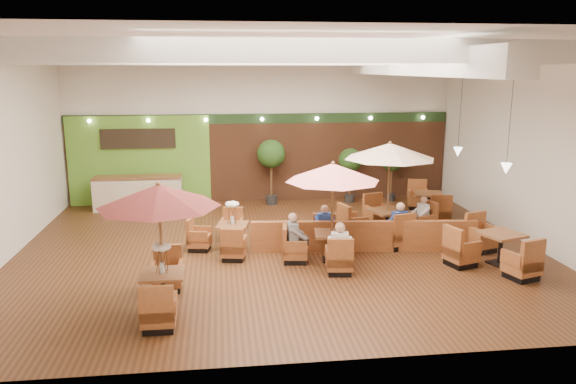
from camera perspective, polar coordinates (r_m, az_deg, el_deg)
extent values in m
plane|color=#381E0F|center=(15.34, -0.89, -5.91)|extent=(14.00, 14.00, 0.00)
cube|color=silver|center=(20.64, -2.71, 6.65)|extent=(14.00, 0.04, 5.50)
cube|color=silver|center=(8.87, 3.21, -1.15)|extent=(14.00, 0.04, 5.50)
cube|color=silver|center=(16.94, 23.41, 4.37)|extent=(0.04, 12.00, 5.50)
cube|color=white|center=(14.58, -0.96, 15.07)|extent=(14.00, 12.00, 0.04)
cube|color=brown|center=(20.73, -2.66, 3.47)|extent=(13.90, 0.10, 3.20)
cube|color=#1E3819|center=(20.55, -2.70, 7.46)|extent=(13.90, 0.12, 0.35)
cube|color=#5F9C2D|center=(20.81, -14.84, 3.10)|extent=(5.00, 0.08, 3.20)
cube|color=black|center=(20.62, -14.99, 5.26)|extent=(2.60, 0.08, 0.70)
cube|color=white|center=(15.33, 12.49, 12.60)|extent=(0.60, 11.00, 0.60)
cube|color=white|center=(10.60, 1.40, 14.16)|extent=(13.60, 0.12, 0.45)
cube|color=white|center=(13.27, -0.35, 13.82)|extent=(13.60, 0.12, 0.45)
cube|color=white|center=(15.86, -1.47, 13.59)|extent=(13.60, 0.12, 0.45)
cube|color=white|center=(18.55, -2.30, 13.42)|extent=(13.60, 0.12, 0.45)
cylinder|color=black|center=(15.38, 21.75, 8.10)|extent=(0.01, 0.01, 3.20)
cone|color=white|center=(15.56, 21.28, 2.23)|extent=(0.28, 0.28, 0.28)
cylinder|color=black|center=(18.07, 17.19, 8.95)|extent=(0.01, 0.01, 3.20)
cone|color=white|center=(18.22, 16.87, 3.92)|extent=(0.28, 0.28, 0.28)
sphere|color=#FFEAC6|center=(20.74, -19.54, 6.81)|extent=(0.14, 0.14, 0.14)
sphere|color=#FFEAC6|center=(20.41, -14.01, 7.07)|extent=(0.14, 0.14, 0.14)
sphere|color=#FFEAC6|center=(20.26, -8.35, 7.27)|extent=(0.14, 0.14, 0.14)
sphere|color=#FFEAC6|center=(20.32, -2.65, 7.40)|extent=(0.14, 0.14, 0.14)
sphere|color=#FFEAC6|center=(20.57, 2.96, 7.46)|extent=(0.14, 0.14, 0.14)
sphere|color=#FFEAC6|center=(21.00, 8.39, 7.45)|extent=(0.14, 0.14, 0.14)
sphere|color=#FFEAC6|center=(21.62, 13.55, 7.38)|extent=(0.14, 0.14, 0.14)
cube|color=beige|center=(20.25, -14.96, -0.19)|extent=(3.00, 0.70, 1.10)
cube|color=brown|center=(20.13, -15.06, 1.48)|extent=(3.00, 0.75, 0.06)
cube|color=brown|center=(15.26, 7.75, -4.47)|extent=(6.07, 0.80, 0.84)
cube|color=brown|center=(11.82, -12.62, -8.14)|extent=(0.87, 0.87, 0.06)
cylinder|color=black|center=(11.95, -12.54, -9.75)|extent=(0.10, 0.10, 0.68)
cube|color=black|center=(12.08, -12.46, -11.33)|extent=(0.46, 0.46, 0.04)
cube|color=brown|center=(11.08, -12.99, -11.99)|extent=(0.63, 0.63, 0.33)
cube|color=brown|center=(10.72, -13.22, -11.07)|extent=(0.63, 0.10, 0.72)
cube|color=brown|center=(11.04, -14.61, -11.02)|extent=(0.08, 0.56, 0.29)
cube|color=brown|center=(10.97, -11.47, -11.00)|extent=(0.08, 0.56, 0.29)
cube|color=black|center=(11.18, -12.93, -13.09)|extent=(0.56, 0.56, 0.14)
cube|color=brown|center=(12.87, -12.13, -8.42)|extent=(0.63, 0.63, 0.33)
cube|color=brown|center=(13.02, -12.09, -6.74)|extent=(0.63, 0.10, 0.72)
cube|color=brown|center=(12.78, -10.83, -7.55)|extent=(0.08, 0.56, 0.29)
cube|color=brown|center=(12.83, -13.50, -7.58)|extent=(0.08, 0.56, 0.29)
cube|color=black|center=(12.96, -12.08, -9.40)|extent=(0.56, 0.56, 0.14)
cylinder|color=brown|center=(11.64, -12.75, -5.64)|extent=(0.06, 0.06, 2.56)
cone|color=#541B18|center=(11.35, -13.01, -0.35)|extent=(2.46, 2.46, 0.45)
sphere|color=brown|center=(11.30, -13.07, 0.78)|extent=(0.10, 0.10, 0.10)
cylinder|color=silver|center=(11.77, -12.66, -7.50)|extent=(0.10, 0.10, 0.22)
cube|color=brown|center=(14.36, 4.46, -4.25)|extent=(0.94, 0.94, 0.06)
cylinder|color=black|center=(14.46, 4.44, -5.57)|extent=(0.10, 0.10, 0.66)
cube|color=black|center=(14.57, 4.41, -6.87)|extent=(0.50, 0.50, 0.04)
cube|color=brown|center=(13.61, 5.22, -7.06)|extent=(0.68, 0.68, 0.32)
cube|color=brown|center=(13.28, 5.61, -6.21)|extent=(0.62, 0.17, 0.70)
cube|color=brown|center=(13.52, 4.01, -6.28)|extent=(0.14, 0.55, 0.28)
cube|color=brown|center=(13.58, 6.46, -6.26)|extent=(0.14, 0.55, 0.28)
cube|color=black|center=(13.69, 5.20, -7.97)|extent=(0.61, 0.61, 0.14)
cube|color=brown|center=(15.37, 3.74, -4.74)|extent=(0.68, 0.68, 0.32)
cube|color=brown|center=(15.52, 3.47, -3.41)|extent=(0.62, 0.17, 0.70)
cube|color=brown|center=(15.33, 4.83, -4.02)|extent=(0.14, 0.55, 0.28)
cube|color=brown|center=(15.29, 2.67, -4.03)|extent=(0.14, 0.55, 0.28)
cube|color=black|center=(15.44, 3.72, -5.55)|extent=(0.61, 0.61, 0.14)
cube|color=brown|center=(14.33, 0.71, -5.99)|extent=(0.68, 0.68, 0.32)
cube|color=brown|center=(14.31, 1.72, -4.78)|extent=(0.17, 0.62, 0.70)
cube|color=brown|center=(14.55, 0.69, -4.89)|extent=(0.55, 0.14, 0.28)
cube|color=brown|center=(14.00, 0.73, -5.59)|extent=(0.55, 0.14, 0.28)
cube|color=black|center=(14.41, 0.70, -6.86)|extent=(0.61, 0.61, 0.14)
cylinder|color=brown|center=(14.22, 4.50, -2.21)|extent=(0.06, 0.06, 2.49)
cone|color=#E97370|center=(13.99, 4.57, 2.01)|extent=(2.39, 2.39, 0.45)
sphere|color=brown|center=(13.95, 4.59, 2.94)|extent=(0.10, 0.10, 0.10)
cube|color=brown|center=(16.53, 10.08, -1.92)|extent=(1.15, 1.15, 0.07)
cylinder|color=black|center=(16.63, 10.03, -3.19)|extent=(0.11, 0.11, 0.72)
cube|color=black|center=(16.74, 9.98, -4.45)|extent=(0.61, 0.61, 0.04)
cube|color=brown|center=(15.70, 11.11, -4.46)|extent=(0.84, 0.84, 0.35)
cube|color=brown|center=(15.34, 11.18, -3.60)|extent=(0.68, 0.30, 0.76)
cube|color=brown|center=(15.47, 10.18, -3.84)|extent=(0.26, 0.60, 0.31)
cube|color=brown|center=(15.82, 12.09, -3.56)|extent=(0.26, 0.60, 0.31)
cube|color=black|center=(15.78, 11.07, -5.33)|extent=(0.75, 0.75, 0.15)
cube|color=brown|center=(17.61, 9.04, -2.54)|extent=(0.84, 0.84, 0.35)
cube|color=brown|center=(17.80, 9.09, -1.29)|extent=(0.68, 0.30, 0.76)
cube|color=brown|center=(17.72, 9.93, -1.74)|extent=(0.26, 0.60, 0.31)
cube|color=brown|center=(17.39, 8.19, -1.96)|extent=(0.26, 0.60, 0.31)
cube|color=black|center=(17.67, 9.02, -3.32)|extent=(0.75, 0.75, 0.15)
cube|color=brown|center=(16.38, 6.55, -3.60)|extent=(0.84, 0.84, 0.35)
cube|color=brown|center=(16.28, 7.57, -2.53)|extent=(0.30, 0.68, 0.76)
cube|color=brown|center=(16.59, 6.02, -2.60)|extent=(0.60, 0.26, 0.31)
cube|color=brown|center=(16.06, 7.13, -3.13)|extent=(0.60, 0.26, 0.31)
cube|color=black|center=(16.45, 6.52, -4.44)|extent=(0.75, 0.75, 0.15)
cube|color=brown|center=(16.98, 13.37, -3.29)|extent=(0.84, 0.84, 0.35)
cube|color=brown|center=(16.88, 12.46, -2.19)|extent=(0.30, 0.68, 0.76)
cube|color=brown|center=(16.68, 14.06, -2.83)|extent=(0.60, 0.26, 0.31)
cube|color=brown|center=(17.16, 12.77, -2.33)|extent=(0.60, 0.26, 0.31)
cube|color=black|center=(17.05, 13.33, -4.10)|extent=(0.75, 0.75, 0.15)
cylinder|color=brown|center=(16.40, 10.15, 0.04)|extent=(0.06, 0.06, 2.72)
cone|color=#CDAB8F|center=(16.19, 10.31, 4.12)|extent=(2.61, 2.61, 0.45)
sphere|color=brown|center=(16.16, 10.34, 4.93)|extent=(0.10, 0.10, 0.10)
cube|color=brown|center=(15.30, -5.66, -3.35)|extent=(0.94, 0.94, 0.06)
cylinder|color=black|center=(15.40, -5.64, -4.54)|extent=(0.09, 0.09, 0.62)
cube|color=black|center=(15.50, -5.61, -5.71)|extent=(0.50, 0.50, 0.04)
cube|color=brown|center=(14.56, -5.54, -5.81)|extent=(0.68, 0.68, 0.30)
cube|color=brown|center=(14.25, -5.35, -5.03)|extent=(0.59, 0.20, 0.66)
cube|color=brown|center=(14.55, -6.63, -5.07)|extent=(0.17, 0.53, 0.26)
cube|color=brown|center=(14.46, -4.48, -5.13)|extent=(0.17, 0.53, 0.26)
cube|color=black|center=(14.63, -5.52, -6.62)|extent=(0.61, 0.61, 0.13)
cube|color=brown|center=(16.28, -5.72, -3.84)|extent=(0.68, 0.68, 0.30)
cube|color=brown|center=(16.43, -5.92, -2.66)|extent=(0.59, 0.20, 0.66)
cube|color=brown|center=(16.18, -4.77, -3.22)|extent=(0.17, 0.53, 0.26)
cube|color=brown|center=(16.27, -6.69, -3.18)|extent=(0.17, 0.53, 0.26)
cube|color=black|center=(16.34, -5.70, -4.57)|extent=(0.61, 0.61, 0.13)
cube|color=brown|center=(15.43, -8.98, -4.86)|extent=(0.68, 0.68, 0.30)
cube|color=brown|center=(15.38, -8.11, -3.78)|extent=(0.20, 0.59, 0.66)
cube|color=brown|center=(15.63, -8.79, -3.90)|extent=(0.53, 0.17, 0.26)
cube|color=brown|center=(15.12, -9.23, -4.48)|extent=(0.53, 0.17, 0.26)
cube|color=black|center=(15.49, -8.96, -5.63)|extent=(0.61, 0.61, 0.13)
cylinder|color=silver|center=(15.27, -5.68, -2.85)|extent=(0.10, 0.10, 0.22)
cube|color=brown|center=(15.02, 20.88, -4.03)|extent=(1.16, 1.16, 0.07)
cylinder|color=black|center=(15.13, 20.77, -5.41)|extent=(0.11, 0.11, 0.72)
cube|color=black|center=(15.25, 20.66, -6.78)|extent=(0.61, 0.61, 0.04)
cube|color=brown|center=(14.30, 22.66, -6.92)|extent=(0.85, 0.85, 0.35)
cube|color=brown|center=(13.94, 23.00, -6.03)|extent=(0.68, 0.31, 0.76)
cube|color=brown|center=(14.01, 21.84, -6.31)|extent=(0.26, 0.60, 0.30)
cube|color=brown|center=(14.46, 23.59, -5.89)|extent=(0.26, 0.60, 0.30)
cube|color=black|center=(14.38, 22.57, -7.86)|extent=(0.75, 0.75, 0.15)
cube|color=brown|center=(16.03, 19.05, -4.58)|extent=(0.85, 0.85, 0.35)
cube|color=brown|center=(16.21, 18.99, -3.19)|extent=(0.68, 0.31, 0.76)
cube|color=brown|center=(16.18, 19.92, -3.69)|extent=(0.26, 0.60, 0.30)
cube|color=brown|center=(15.76, 18.27, -3.99)|extent=(0.26, 0.60, 0.30)
cube|color=black|center=(16.10, 18.99, -5.44)|extent=(0.75, 0.75, 0.15)
cube|color=brown|center=(14.71, 17.16, -5.97)|extent=(0.85, 0.85, 0.35)
cube|color=brown|center=(14.65, 18.34, -4.78)|extent=(0.31, 0.68, 0.76)
cube|color=brown|center=(14.87, 16.41, -4.84)|extent=(0.60, 0.26, 0.30)
cube|color=brown|center=(14.42, 18.05, -5.49)|extent=(0.60, 0.26, 0.30)
cube|color=black|center=(14.79, 17.10, -6.89)|extent=(0.75, 0.75, 0.15)
cube|color=brown|center=(19.20, 14.09, -0.17)|extent=(1.08, 1.08, 0.06)
cylinder|color=black|center=(19.28, 14.03, -1.25)|extent=(0.11, 0.11, 0.70)
cube|color=black|center=(19.37, 13.98, -2.31)|extent=(0.57, 0.57, 0.04)
cube|color=brown|center=(18.39, 15.13, -2.20)|extent=(0.79, 0.79, 0.34)
cube|color=brown|center=(18.10, 15.68, -1.43)|extent=(0.66, 0.25, 0.74)
cube|color=brown|center=(18.30, 14.22, -1.54)|extent=(0.22, 0.59, 0.30)
cube|color=brown|center=(18.39, 16.11, -1.58)|extent=(0.22, 0.59, 0.30)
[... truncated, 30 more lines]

